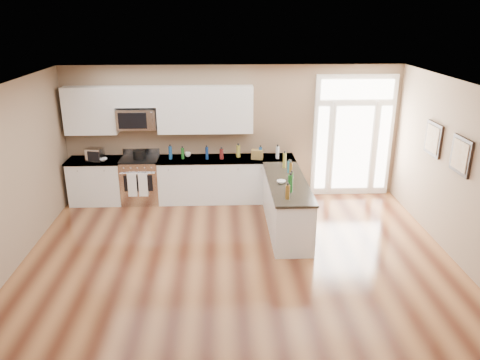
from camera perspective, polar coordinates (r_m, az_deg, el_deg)
The scene contains 20 objects.
ground at distance 6.78m, azimuth 0.16°, elevation -14.32°, with size 8.00×8.00×0.00m, color #492214.
room_shell at distance 5.98m, azimuth 0.17°, elevation -0.67°, with size 8.00×8.00×8.00m.
back_cabinet_left at distance 10.22m, azimuth -17.07°, elevation -0.27°, with size 1.10×0.66×0.94m.
back_cabinet_right at distance 9.88m, azimuth -1.67°, elevation -0.06°, with size 2.85×0.66×0.94m.
peninsula_cabinet at distance 8.61m, azimuth 5.68°, elevation -3.27°, with size 0.69×2.32×0.94m.
upper_cabinet_left at distance 9.97m, azimuth -17.79°, elevation 8.06°, with size 1.04×0.33×0.95m, color white.
upper_cabinet_right at distance 9.62m, azimuth -4.27°, elevation 8.55°, with size 1.94×0.33×0.95m, color white.
upper_cabinet_short at distance 9.72m, azimuth -12.59°, elevation 9.90°, with size 0.82×0.33×0.40m, color white.
microwave at distance 9.77m, azimuth -12.44°, elevation 7.32°, with size 0.78×0.41×0.42m.
entry_door at distance 10.26m, azimuth 13.61°, elevation 5.20°, with size 1.70×0.10×2.60m.
wall_art_near at distance 8.89m, azimuth 22.50°, elevation 4.64°, with size 0.05×0.58×0.58m.
wall_art_far at distance 8.03m, azimuth 25.34°, elevation 2.70°, with size 0.05×0.58×0.58m.
kitchen_range at distance 10.01m, azimuth -11.99°, elevation 0.02°, with size 0.77×0.69×1.08m.
stockpot at distance 9.82m, azimuth -12.21°, elevation 3.09°, with size 0.25×0.25×0.19m, color black.
toaster_oven at distance 9.92m, azimuth -17.27°, elevation 2.98°, with size 0.31×0.25×0.27m, color silver.
cardboard_box at distance 9.63m, azimuth 2.11°, elevation 3.15°, with size 0.23×0.17×0.19m, color brown.
bowl_left at distance 9.92m, azimuth -16.47°, elevation 2.39°, with size 0.20×0.20×0.05m, color white.
bowl_peninsula at distance 8.30m, azimuth 5.05°, elevation -0.23°, with size 0.16×0.16×0.05m, color white.
cup_counter at distance 9.84m, azimuth -6.39°, elevation 3.11°, with size 0.12×0.12×0.10m, color white.
counter_bottles at distance 8.98m, azimuth 1.59°, elevation 2.11°, with size 2.39×2.41×0.31m.
Camera 1 is at (-0.25, -5.60, 3.81)m, focal length 35.00 mm.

